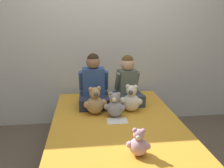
{
  "coord_description": "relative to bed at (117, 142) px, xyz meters",
  "views": [
    {
      "loc": [
        -0.31,
        -2.19,
        1.51
      ],
      "look_at": [
        0.0,
        0.4,
        0.76
      ],
      "focal_mm": 38.0,
      "sensor_mm": 36.0,
      "label": 1
    }
  ],
  "objects": [
    {
      "name": "ground_plane",
      "position": [
        0.0,
        0.0,
        -0.24
      ],
      "size": [
        14.0,
        14.0,
        0.0
      ],
      "primitive_type": "plane",
      "color": "brown"
    },
    {
      "name": "wall_behind_bed",
      "position": [
        0.0,
        1.09,
        1.01
      ],
      "size": [
        8.0,
        0.06,
        2.5
      ],
      "color": "silver",
      "rests_on": "ground_plane"
    },
    {
      "name": "bed",
      "position": [
        0.0,
        0.0,
        0.0
      ],
      "size": [
        1.32,
        1.92,
        0.48
      ],
      "color": "#473828",
      "rests_on": "ground_plane"
    },
    {
      "name": "child_on_left",
      "position": [
        -0.21,
        0.48,
        0.48
      ],
      "size": [
        0.35,
        0.37,
        0.62
      ],
      "rotation": [
        0.0,
        0.0,
        -0.02
      ],
      "color": "#282D47",
      "rests_on": "bed"
    },
    {
      "name": "child_on_right",
      "position": [
        0.2,
        0.48,
        0.48
      ],
      "size": [
        0.37,
        0.35,
        0.6
      ],
      "rotation": [
        0.0,
        0.0,
        0.16
      ],
      "color": "#384251",
      "rests_on": "bed"
    },
    {
      "name": "teddy_bear_held_by_left_child",
      "position": [
        -0.21,
        0.23,
        0.37
      ],
      "size": [
        0.25,
        0.19,
        0.31
      ],
      "rotation": [
        0.0,
        0.0,
        0.2
      ],
      "color": "tan",
      "rests_on": "bed"
    },
    {
      "name": "teddy_bear_held_by_right_child",
      "position": [
        0.2,
        0.26,
        0.37
      ],
      "size": [
        0.25,
        0.19,
        0.31
      ],
      "rotation": [
        0.0,
        0.0,
        -0.35
      ],
      "color": "silver",
      "rests_on": "bed"
    },
    {
      "name": "teddy_bear_between_children",
      "position": [
        -0.0,
        0.13,
        0.35
      ],
      "size": [
        0.22,
        0.17,
        0.27
      ],
      "rotation": [
        0.0,
        0.0,
        -0.29
      ],
      "color": "#939399",
      "rests_on": "bed"
    },
    {
      "name": "teddy_bear_at_foot_of_bed",
      "position": [
        0.08,
        -0.62,
        0.33
      ],
      "size": [
        0.18,
        0.14,
        0.22
      ],
      "rotation": [
        0.0,
        0.0,
        -0.31
      ],
      "color": "#DBA3B2",
      "rests_on": "bed"
    },
    {
      "name": "sign_card",
      "position": [
        0.01,
        0.01,
        0.24
      ],
      "size": [
        0.21,
        0.15,
        0.0
      ],
      "color": "white",
      "rests_on": "bed"
    }
  ]
}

